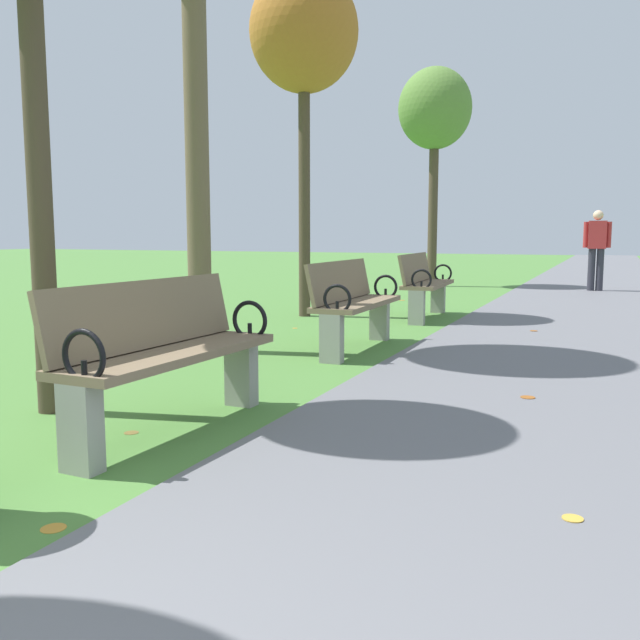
{
  "coord_description": "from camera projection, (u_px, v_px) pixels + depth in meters",
  "views": [
    {
      "loc": [
        1.88,
        -0.26,
        1.17
      ],
      "look_at": [
        -0.05,
        4.27,
        0.55
      ],
      "focal_mm": 38.48,
      "sensor_mm": 36.0,
      "label": 1
    }
  ],
  "objects": [
    {
      "name": "park_bench_4",
      "position": [
        425.0,
        284.0,
        9.49
      ],
      "size": [
        0.55,
        1.62,
        0.9
      ],
      "color": "#7A664C",
      "rests_on": "ground"
    },
    {
      "name": "paved_walkway",
      "position": [
        595.0,
        281.0,
        16.95
      ],
      "size": [
        3.01,
        44.0,
        0.02
      ],
      "primitive_type": "cube",
      "color": "slate",
      "rests_on": "ground"
    },
    {
      "name": "scattered_leaves",
      "position": [
        373.0,
        373.0,
        5.73
      ],
      "size": [
        5.02,
        11.83,
        0.02
      ],
      "color": "#93511E",
      "rests_on": "ground"
    },
    {
      "name": "tree_4",
      "position": [
        304.0,
        35.0,
        9.33
      ],
      "size": [
        1.49,
        1.49,
        4.73
      ],
      "color": "#4C3D2D",
      "rests_on": "ground"
    },
    {
      "name": "park_bench_2",
      "position": [
        166.0,
        352.0,
        4.01
      ],
      "size": [
        0.54,
        1.62,
        0.9
      ],
      "color": "#7A664C",
      "rests_on": "ground"
    },
    {
      "name": "pedestrian_walking",
      "position": [
        597.0,
        246.0,
        13.84
      ],
      "size": [
        0.53,
        0.25,
        1.62
      ],
      "color": "#2D2D38",
      "rests_on": "paved_walkway"
    },
    {
      "name": "tree_5",
      "position": [
        435.0,
        112.0,
        14.92
      ],
      "size": [
        1.59,
        1.59,
        4.76
      ],
      "color": "#4C3D2D",
      "rests_on": "ground"
    },
    {
      "name": "park_bench_3",
      "position": [
        353.0,
        302.0,
        6.89
      ],
      "size": [
        0.5,
        1.61,
        0.9
      ],
      "color": "#7A664C",
      "rests_on": "ground"
    }
  ]
}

